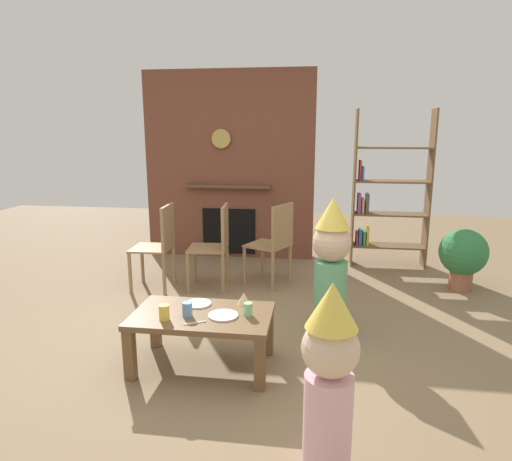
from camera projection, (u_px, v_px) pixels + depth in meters
name	position (u px, v px, depth m)	size (l,w,h in m)	color
ground_plane	(230.00, 346.00, 3.52)	(12.00, 12.00, 0.00)	#846B4C
brick_fireplace_feature	(230.00, 166.00, 5.84)	(2.20, 0.28, 2.40)	brown
bookshelf	(385.00, 197.00, 5.46)	(0.90, 0.28, 1.90)	brown
coffee_table	(202.00, 322.00, 3.15)	(0.97, 0.57, 0.40)	brown
paper_cup_near_left	(248.00, 309.00, 3.08)	(0.06, 0.06, 0.09)	#8CD18C
paper_cup_near_right	(164.00, 312.00, 3.02)	(0.07, 0.07, 0.10)	#F2CC4C
paper_cup_center	(187.00, 309.00, 3.07)	(0.07, 0.07, 0.10)	#669EE0
paper_plate_front	(223.00, 315.00, 3.08)	(0.21, 0.21, 0.01)	white
paper_plate_rear	(198.00, 304.00, 3.29)	(0.19, 0.19, 0.01)	white
birthday_cake_slice	(244.00, 298.00, 3.29)	(0.10, 0.10, 0.09)	#EAC68C
table_fork	(195.00, 323.00, 2.97)	(0.15, 0.02, 0.01)	silver
child_with_cone_hat	(329.00, 377.00, 2.10)	(0.27, 0.27, 0.99)	#EAB2C6
child_in_pink	(331.00, 262.00, 3.67)	(0.31, 0.31, 1.13)	#66B27F
dining_chair_left	(160.00, 242.00, 4.70)	(0.41, 0.41, 0.90)	#9E7A51
dining_chair_middle	(216.00, 242.00, 4.69)	(0.43, 0.43, 0.90)	#9E7A51
dining_chair_right	(275.00, 240.00, 4.78)	(0.53, 0.53, 0.90)	#9E7A51
potted_plant_tall	(463.00, 254.00, 4.68)	(0.49, 0.49, 0.66)	#9E5B42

